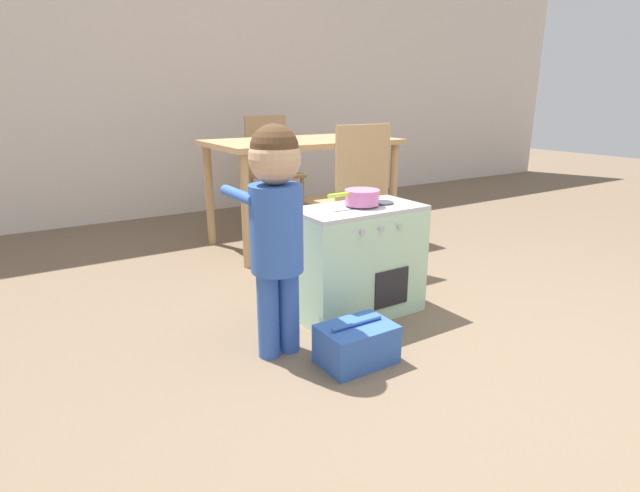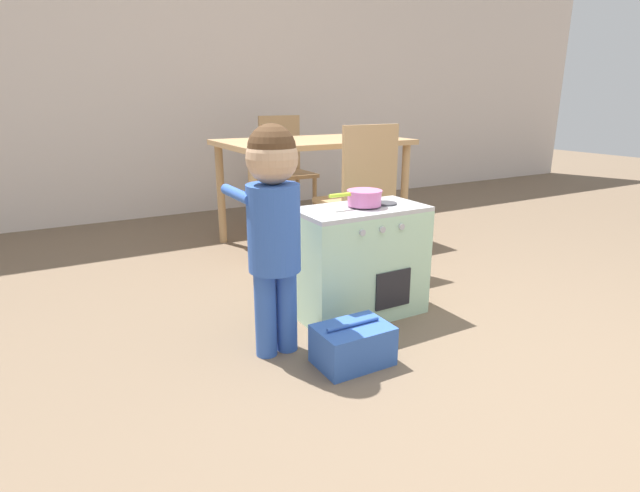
{
  "view_description": "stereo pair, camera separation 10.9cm",
  "coord_description": "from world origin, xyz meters",
  "px_view_note": "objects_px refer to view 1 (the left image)",
  "views": [
    {
      "loc": [
        -1.43,
        -0.82,
        1.03
      ],
      "look_at": [
        -0.3,
        0.96,
        0.4
      ],
      "focal_mm": 28.0,
      "sensor_mm": 36.0,
      "label": 1
    },
    {
      "loc": [
        -1.33,
        -0.88,
        1.03
      ],
      "look_at": [
        -0.3,
        0.96,
        0.4
      ],
      "focal_mm": 28.0,
      "sensor_mm": 36.0,
      "label": 2
    }
  ],
  "objects_px": {
    "play_kitchen": "(358,261)",
    "dining_table": "(302,153)",
    "child_figure": "(276,213)",
    "toy_pot": "(362,196)",
    "toy_basket": "(356,344)",
    "dining_chair_near": "(352,194)",
    "dining_chair_far": "(272,167)"
  },
  "relations": [
    {
      "from": "play_kitchen",
      "to": "toy_pot",
      "type": "relative_size",
      "value": 2.25
    },
    {
      "from": "dining_chair_near",
      "to": "dining_chair_far",
      "type": "bearing_deg",
      "value": 83.61
    },
    {
      "from": "dining_chair_near",
      "to": "dining_chair_far",
      "type": "height_order",
      "value": "same"
    },
    {
      "from": "play_kitchen",
      "to": "dining_table",
      "type": "distance_m",
      "value": 1.36
    },
    {
      "from": "dining_chair_near",
      "to": "dining_chair_far",
      "type": "distance_m",
      "value": 1.36
    },
    {
      "from": "play_kitchen",
      "to": "dining_chair_far",
      "type": "distance_m",
      "value": 2.02
    },
    {
      "from": "play_kitchen",
      "to": "dining_chair_near",
      "type": "xyz_separation_m",
      "value": [
        0.38,
        0.59,
        0.2
      ]
    },
    {
      "from": "toy_basket",
      "to": "dining_chair_near",
      "type": "bearing_deg",
      "value": 55.31
    },
    {
      "from": "dining_table",
      "to": "child_figure",
      "type": "bearing_deg",
      "value": -124.01
    },
    {
      "from": "play_kitchen",
      "to": "dining_table",
      "type": "xyz_separation_m",
      "value": [
        0.42,
        1.24,
        0.38
      ]
    },
    {
      "from": "dining_chair_near",
      "to": "child_figure",
      "type": "bearing_deg",
      "value": -140.76
    },
    {
      "from": "play_kitchen",
      "to": "dining_chair_far",
      "type": "bearing_deg",
      "value": 74.6
    },
    {
      "from": "child_figure",
      "to": "dining_table",
      "type": "xyz_separation_m",
      "value": [
        0.94,
        1.39,
        0.05
      ]
    },
    {
      "from": "child_figure",
      "to": "toy_basket",
      "type": "height_order",
      "value": "child_figure"
    },
    {
      "from": "child_figure",
      "to": "toy_basket",
      "type": "relative_size",
      "value": 3.18
    },
    {
      "from": "toy_basket",
      "to": "dining_chair_far",
      "type": "xyz_separation_m",
      "value": [
        0.83,
        2.33,
        0.38
      ]
    },
    {
      "from": "toy_pot",
      "to": "toy_basket",
      "type": "relative_size",
      "value": 0.92
    },
    {
      "from": "play_kitchen",
      "to": "dining_chair_far",
      "type": "xyz_separation_m",
      "value": [
        0.53,
        1.94,
        0.2
      ]
    },
    {
      "from": "toy_basket",
      "to": "dining_chair_far",
      "type": "height_order",
      "value": "dining_chair_far"
    },
    {
      "from": "play_kitchen",
      "to": "dining_table",
      "type": "height_order",
      "value": "dining_table"
    },
    {
      "from": "toy_basket",
      "to": "child_figure",
      "type": "bearing_deg",
      "value": 133.11
    },
    {
      "from": "toy_basket",
      "to": "dining_chair_near",
      "type": "xyz_separation_m",
      "value": [
        0.68,
        0.98,
        0.38
      ]
    },
    {
      "from": "play_kitchen",
      "to": "dining_chair_far",
      "type": "height_order",
      "value": "dining_chair_far"
    },
    {
      "from": "child_figure",
      "to": "toy_pot",
      "type": "bearing_deg",
      "value": 15.98
    },
    {
      "from": "dining_table",
      "to": "dining_chair_far",
      "type": "xyz_separation_m",
      "value": [
        0.11,
        0.69,
        -0.19
      ]
    },
    {
      "from": "toy_pot",
      "to": "dining_table",
      "type": "distance_m",
      "value": 1.31
    },
    {
      "from": "toy_pot",
      "to": "dining_chair_far",
      "type": "height_order",
      "value": "dining_chair_far"
    },
    {
      "from": "dining_table",
      "to": "toy_pot",
      "type": "bearing_deg",
      "value": -108.14
    },
    {
      "from": "dining_chair_far",
      "to": "dining_table",
      "type": "bearing_deg",
      "value": 80.68
    },
    {
      "from": "toy_pot",
      "to": "toy_basket",
      "type": "distance_m",
      "value": 0.71
    },
    {
      "from": "play_kitchen",
      "to": "toy_basket",
      "type": "height_order",
      "value": "play_kitchen"
    },
    {
      "from": "play_kitchen",
      "to": "child_figure",
      "type": "relative_size",
      "value": 0.65
    }
  ]
}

